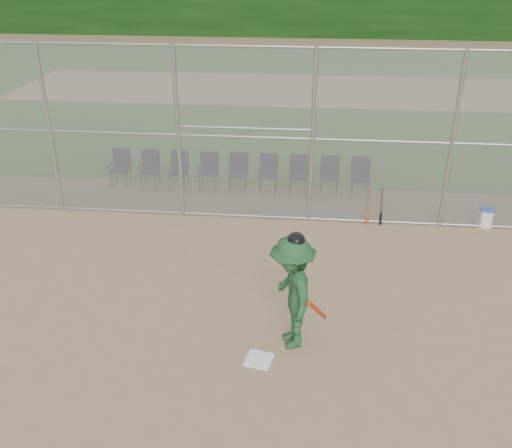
# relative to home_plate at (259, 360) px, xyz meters

# --- Properties ---
(ground) EXTENTS (100.00, 100.00, 0.00)m
(ground) POSITION_rel_home_plate_xyz_m (-0.30, 0.07, -0.01)
(ground) COLOR #A5805B
(ground) RESTS_ON ground
(grass_strip) EXTENTS (100.00, 100.00, 0.00)m
(grass_strip) POSITION_rel_home_plate_xyz_m (-0.30, 18.07, -0.00)
(grass_strip) COLOR #28671F
(grass_strip) RESTS_ON ground
(dirt_patch_far) EXTENTS (24.00, 24.00, 0.00)m
(dirt_patch_far) POSITION_rel_home_plate_xyz_m (-0.30, 18.07, -0.00)
(dirt_patch_far) COLOR tan
(dirt_patch_far) RESTS_ON ground
(backstop_fence) EXTENTS (16.09, 0.09, 4.00)m
(backstop_fence) POSITION_rel_home_plate_xyz_m (-0.30, 5.07, 2.06)
(backstop_fence) COLOR gray
(backstop_fence) RESTS_ON ground
(home_plate) EXTENTS (0.49, 0.49, 0.02)m
(home_plate) POSITION_rel_home_plate_xyz_m (0.00, 0.00, 0.00)
(home_plate) COLOR white
(home_plate) RESTS_ON ground
(batter_at_plate) EXTENTS (1.08, 1.40, 2.02)m
(batter_at_plate) POSITION_rel_home_plate_xyz_m (0.47, 0.49, 0.97)
(batter_at_plate) COLOR #1F4F27
(batter_at_plate) RESTS_ON ground
(water_cooler) EXTENTS (0.36, 0.36, 0.46)m
(water_cooler) POSITION_rel_home_plate_xyz_m (4.74, 5.18, 0.22)
(water_cooler) COLOR white
(water_cooler) RESTS_ON ground
(spare_bats) EXTENTS (0.36, 0.36, 0.82)m
(spare_bats) POSITION_rel_home_plate_xyz_m (2.21, 5.15, 0.40)
(spare_bats) COLOR #D84C14
(spare_bats) RESTS_ON ground
(chair_0) EXTENTS (0.54, 0.52, 0.96)m
(chair_0) POSITION_rel_home_plate_xyz_m (-4.34, 6.72, 0.47)
(chair_0) COLOR #0D1133
(chair_0) RESTS_ON ground
(chair_1) EXTENTS (0.54, 0.52, 0.96)m
(chair_1) POSITION_rel_home_plate_xyz_m (-3.55, 6.72, 0.47)
(chair_1) COLOR #0D1133
(chair_1) RESTS_ON ground
(chair_2) EXTENTS (0.54, 0.52, 0.96)m
(chair_2) POSITION_rel_home_plate_xyz_m (-2.76, 6.72, 0.47)
(chair_2) COLOR #0D1133
(chair_2) RESTS_ON ground
(chair_3) EXTENTS (0.54, 0.52, 0.96)m
(chair_3) POSITION_rel_home_plate_xyz_m (-1.97, 6.72, 0.47)
(chair_3) COLOR #0D1133
(chair_3) RESTS_ON ground
(chair_4) EXTENTS (0.54, 0.52, 0.96)m
(chair_4) POSITION_rel_home_plate_xyz_m (-1.18, 6.72, 0.47)
(chair_4) COLOR #0D1133
(chair_4) RESTS_ON ground
(chair_5) EXTENTS (0.54, 0.52, 0.96)m
(chair_5) POSITION_rel_home_plate_xyz_m (-0.39, 6.72, 0.47)
(chair_5) COLOR #0D1133
(chair_5) RESTS_ON ground
(chair_6) EXTENTS (0.54, 0.52, 0.96)m
(chair_6) POSITION_rel_home_plate_xyz_m (0.40, 6.72, 0.47)
(chair_6) COLOR #0D1133
(chair_6) RESTS_ON ground
(chair_7) EXTENTS (0.54, 0.52, 0.96)m
(chair_7) POSITION_rel_home_plate_xyz_m (1.19, 6.72, 0.47)
(chair_7) COLOR #0D1133
(chair_7) RESTS_ON ground
(chair_8) EXTENTS (0.54, 0.52, 0.96)m
(chair_8) POSITION_rel_home_plate_xyz_m (1.98, 6.72, 0.47)
(chair_8) COLOR #0D1133
(chair_8) RESTS_ON ground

